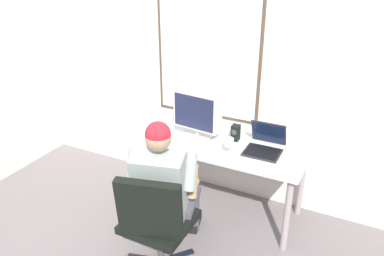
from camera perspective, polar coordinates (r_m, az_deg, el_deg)
The scene contains 8 objects.
wall_rear at distance 3.70m, azimuth 6.82°, elevation 9.31°, with size 4.82×0.08×2.73m.
desk at distance 3.61m, azimuth 5.25°, elevation -3.96°, with size 1.41×0.68×0.72m.
office_chair at distance 3.00m, azimuth -5.38°, elevation -12.96°, with size 0.58×0.58×0.92m.
person_seated at distance 3.12m, azimuth -3.99°, elevation -8.40°, with size 0.62×0.82×1.24m.
crt_monitor at distance 3.58m, azimuth 0.79°, elevation 2.40°, with size 0.45×0.23×0.45m.
laptop at distance 3.49m, azimuth 10.56°, elevation -2.20°, with size 0.31×0.35×0.24m.
wine_glass at distance 3.36m, azimuth 5.35°, elevation -2.13°, with size 0.08×0.08×0.15m.
desk_speaker at distance 3.62m, azimuth 6.32°, elevation -0.67°, with size 0.07×0.09×0.15m.
Camera 1 is at (1.17, -1.36, 2.36)m, focal length 36.82 mm.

